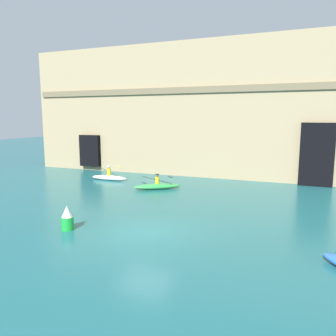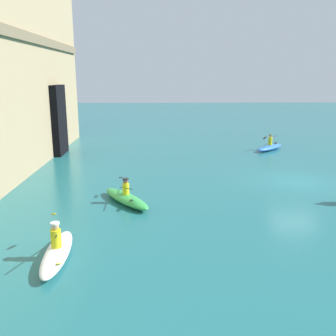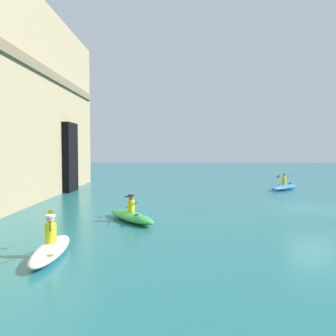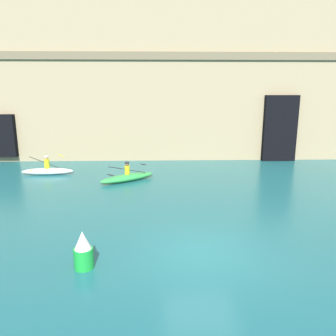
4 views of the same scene
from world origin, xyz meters
TOP-DOWN VIEW (x-y plane):
  - ground_plane at (0.00, 0.00)m, footprint 120.00×120.00m
  - kayak_blue at (8.70, -1.08)m, footprint 2.93×2.91m
  - kayak_green at (-3.26, 8.95)m, footprint 3.36×2.65m
  - kayak_white at (-8.52, 10.66)m, footprint 3.27×0.86m

SIDE VIEW (x-z plane):
  - ground_plane at x=0.00m, z-range 0.00..0.00m
  - kayak_green at x=-3.26m, z-range -0.34..0.81m
  - kayak_blue at x=8.70m, z-range -0.37..0.86m
  - kayak_white at x=-8.52m, z-range -0.39..0.90m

